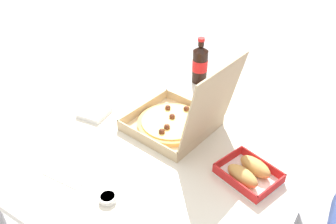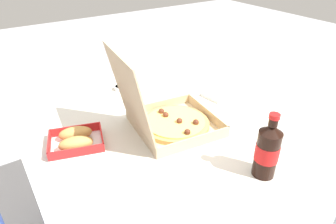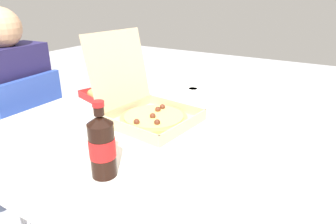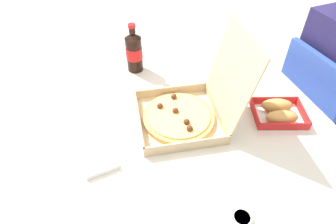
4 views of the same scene
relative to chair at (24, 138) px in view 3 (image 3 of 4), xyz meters
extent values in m
cube|color=silver|center=(0.10, -0.79, 0.23)|extent=(1.22, 1.10, 0.03)
cylinder|color=#B7B7BC|center=(0.64, -1.26, -0.13)|extent=(0.05, 0.05, 0.69)
cylinder|color=#B7B7BC|center=(0.64, -0.31, -0.13)|extent=(0.05, 0.05, 0.69)
cube|color=#2D4CAD|center=(-0.01, 0.06, -0.05)|extent=(0.43, 0.43, 0.04)
cube|color=#2D4CAD|center=(0.01, -0.12, 0.16)|extent=(0.36, 0.06, 0.38)
cylinder|color=#B2B2B7|center=(0.15, 0.25, -0.26)|extent=(0.03, 0.03, 0.43)
cylinder|color=#B2B2B7|center=(0.18, -0.09, -0.26)|extent=(0.03, 0.03, 0.43)
cylinder|color=#B2B2B7|center=(-0.16, -0.12, -0.26)|extent=(0.03, 0.03, 0.43)
cylinder|color=#333847|center=(0.07, 0.22, -0.25)|extent=(0.09, 0.09, 0.45)
cube|color=#333847|center=(0.08, 0.17, 0.02)|extent=(0.13, 0.31, 0.10)
cube|color=#231E4C|center=(0.00, 0.00, 0.28)|extent=(0.37, 0.21, 0.42)
sphere|color=tan|center=(0.00, 0.00, 0.58)|extent=(0.19, 0.19, 0.19)
cube|color=tan|center=(0.08, -0.79, 0.25)|extent=(0.34, 0.34, 0.01)
cube|color=tan|center=(0.07, -0.94, 0.27)|extent=(0.30, 0.04, 0.04)
cube|color=tan|center=(-0.06, -0.77, 0.27)|extent=(0.04, 0.30, 0.04)
cube|color=tan|center=(0.23, -0.81, 0.27)|extent=(0.04, 0.30, 0.04)
cube|color=tan|center=(0.10, -0.64, 0.27)|extent=(0.30, 0.04, 0.04)
cube|color=tan|center=(0.10, -0.61, 0.44)|extent=(0.31, 0.11, 0.30)
cylinder|color=tan|center=(0.08, -0.79, 0.26)|extent=(0.27, 0.27, 0.02)
cylinder|color=#EAC666|center=(0.08, -0.79, 0.27)|extent=(0.24, 0.24, 0.01)
sphere|color=#562819|center=(-0.01, -0.78, 0.28)|extent=(0.02, 0.02, 0.02)
sphere|color=#562819|center=(0.17, -0.78, 0.28)|extent=(0.02, 0.02, 0.02)
sphere|color=#562819|center=(0.02, -0.85, 0.28)|extent=(0.02, 0.02, 0.02)
sphere|color=#562819|center=(0.06, -0.80, 0.28)|extent=(0.02, 0.02, 0.02)
sphere|color=#562819|center=(0.13, -0.78, 0.28)|extent=(0.02, 0.02, 0.02)
cube|color=white|center=(0.18, -0.42, 0.25)|extent=(0.20, 0.23, 0.00)
cube|color=red|center=(0.15, -0.51, 0.27)|extent=(0.14, 0.05, 0.03)
cube|color=red|center=(0.21, -0.33, 0.27)|extent=(0.14, 0.05, 0.03)
cube|color=red|center=(0.11, -0.40, 0.27)|extent=(0.06, 0.18, 0.03)
cube|color=red|center=(0.25, -0.44, 0.27)|extent=(0.06, 0.18, 0.03)
ellipsoid|color=tan|center=(0.15, -0.41, 0.28)|extent=(0.09, 0.13, 0.05)
ellipsoid|color=tan|center=(0.21, -0.43, 0.28)|extent=(0.09, 0.13, 0.05)
cylinder|color=black|center=(-0.30, -0.87, 0.32)|extent=(0.07, 0.07, 0.16)
cone|color=black|center=(-0.30, -0.87, 0.42)|extent=(0.07, 0.07, 0.02)
cylinder|color=black|center=(-0.30, -0.87, 0.44)|extent=(0.03, 0.03, 0.02)
cylinder|color=red|center=(-0.30, -0.87, 0.46)|extent=(0.03, 0.03, 0.01)
cylinder|color=red|center=(-0.30, -0.87, 0.33)|extent=(0.07, 0.07, 0.06)
cube|color=white|center=(0.44, -0.95, 0.25)|extent=(0.22, 0.16, 0.00)
cube|color=white|center=(0.19, -1.11, 0.25)|extent=(0.12, 0.12, 0.02)
cylinder|color=white|center=(0.51, -0.75, 0.25)|extent=(0.06, 0.06, 0.02)
cylinder|color=#DBBC66|center=(0.51, -0.75, 0.26)|extent=(0.05, 0.05, 0.01)
camera|label=1|loc=(1.04, -0.19, 1.12)|focal=37.90mm
camera|label=2|loc=(-0.74, -0.22, 0.91)|focal=32.02mm
camera|label=3|loc=(-0.82, -1.40, 0.73)|focal=31.46mm
camera|label=4|loc=(0.81, -1.06, 1.02)|focal=30.78mm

